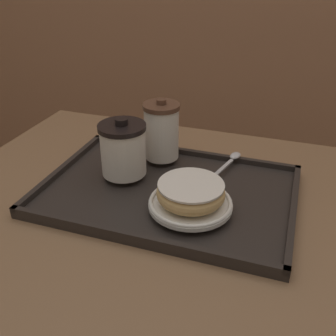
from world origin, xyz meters
TOP-DOWN VIEW (x-y plane):
  - cafe_table at (0.00, 0.00)m, footprint 0.98×0.75m
  - serving_tray at (-0.01, 0.03)m, footprint 0.51×0.35m
  - coffee_cup_front at (-0.12, 0.04)m, footprint 0.10×0.10m
  - coffee_cup_rear at (-0.06, 0.14)m, footprint 0.08×0.08m
  - plate_with_chocolate_donut at (0.05, -0.03)m, footprint 0.16×0.16m
  - donut_chocolate_glazed at (0.05, -0.03)m, footprint 0.13×0.13m
  - spoon at (0.09, 0.17)m, footprint 0.05×0.13m

SIDE VIEW (x-z plane):
  - cafe_table at x=0.00m, z-range 0.20..0.91m
  - serving_tray at x=-0.01m, z-range 0.71..0.73m
  - spoon at x=0.09m, z-range 0.74..0.75m
  - plate_with_chocolate_donut at x=0.05m, z-range 0.74..0.75m
  - donut_chocolate_glazed at x=0.05m, z-range 0.75..0.79m
  - coffee_cup_front at x=-0.12m, z-range 0.73..0.86m
  - coffee_cup_rear at x=-0.06m, z-range 0.73..0.87m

